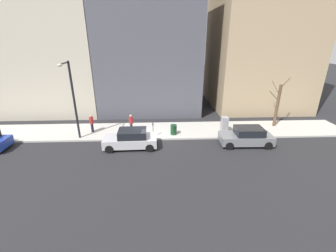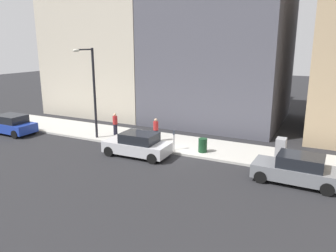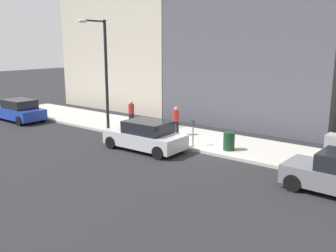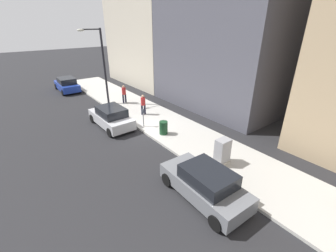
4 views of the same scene
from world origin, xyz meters
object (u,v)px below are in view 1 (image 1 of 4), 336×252
(parked_car_silver, at_px, (131,139))
(parking_meter, at_px, (153,128))
(utility_box, at_px, (224,125))
(parked_car_grey, at_px, (247,137))
(office_tower_right, at_px, (50,21))
(streetlamp, at_px, (72,95))
(pedestrian_midblock, at_px, (92,122))
(trash_bin, at_px, (174,130))
(pedestrian_near_meter, at_px, (131,122))
(bare_tree, at_px, (277,104))
(office_block_center, at_px, (150,41))

(parked_car_silver, xyz_separation_m, parking_meter, (1.70, -1.74, 0.24))
(utility_box, bearing_deg, parking_meter, 97.39)
(parking_meter, relative_size, utility_box, 0.94)
(parked_car_grey, relative_size, office_tower_right, 0.21)
(streetlamp, distance_m, pedestrian_midblock, 3.40)
(parked_car_grey, height_order, pedestrian_midblock, pedestrian_midblock)
(trash_bin, distance_m, pedestrian_near_meter, 3.98)
(streetlamp, height_order, pedestrian_midblock, streetlamp)
(parking_meter, relative_size, bare_tree, 0.29)
(parked_car_silver, height_order, utility_box, utility_box)
(parked_car_silver, bearing_deg, parked_car_grey, -90.84)
(parked_car_grey, relative_size, bare_tree, 0.91)
(utility_box, bearing_deg, bare_tree, -76.12)
(trash_bin, bearing_deg, office_block_center, 12.46)
(parking_meter, distance_m, office_tower_right, 18.20)
(utility_box, bearing_deg, pedestrian_near_meter, 87.38)
(parked_car_silver, xyz_separation_m, streetlamp, (1.53, 4.68, 3.28))
(parked_car_grey, bearing_deg, streetlamp, 85.68)
(parked_car_grey, bearing_deg, parking_meter, 79.64)
(trash_bin, height_order, pedestrian_midblock, pedestrian_midblock)
(parked_car_grey, xyz_separation_m, utility_box, (2.48, 1.16, 0.11))
(parking_meter, bearing_deg, trash_bin, -76.23)
(streetlamp, relative_size, office_block_center, 0.41)
(parked_car_silver, bearing_deg, pedestrian_near_meter, 4.35)
(utility_box, distance_m, office_block_center, 13.97)
(parking_meter, height_order, utility_box, utility_box)
(office_block_center, bearing_deg, pedestrian_midblock, 150.82)
(bare_tree, height_order, pedestrian_midblock, bare_tree)
(parked_car_grey, distance_m, streetlamp, 14.58)
(office_block_center, bearing_deg, parked_car_grey, -146.58)
(utility_box, bearing_deg, office_block_center, 35.33)
(parked_car_grey, xyz_separation_m, bare_tree, (3.81, -4.23, 1.59))
(bare_tree, distance_m, trash_bin, 10.40)
(pedestrian_midblock, bearing_deg, trash_bin, -95.62)
(bare_tree, bearing_deg, utility_box, 103.88)
(parked_car_grey, distance_m, parking_meter, 7.89)
(parking_meter, distance_m, pedestrian_midblock, 5.81)
(trash_bin, bearing_deg, pedestrian_midblock, 82.95)
(streetlamp, distance_m, pedestrian_near_meter, 5.46)
(trash_bin, bearing_deg, parked_car_silver, 120.98)
(parked_car_silver, height_order, pedestrian_near_meter, pedestrian_near_meter)
(pedestrian_midblock, bearing_deg, utility_box, -91.04)
(utility_box, relative_size, pedestrian_midblock, 0.86)
(bare_tree, bearing_deg, parked_car_grey, 132.02)
(parked_car_grey, bearing_deg, parked_car_silver, 92.00)
(parked_car_grey, relative_size, pedestrian_midblock, 2.56)
(utility_box, xyz_separation_m, office_tower_right, (9.73, 18.23, 9.25))
(office_block_center, bearing_deg, office_tower_right, 90.63)
(bare_tree, distance_m, office_block_center, 16.02)
(pedestrian_near_meter, distance_m, office_block_center, 11.76)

